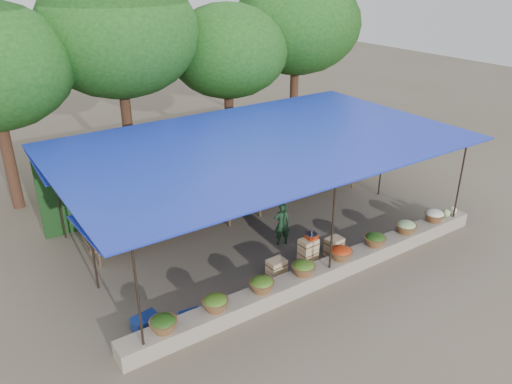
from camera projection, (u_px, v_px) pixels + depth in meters
ground at (262, 233)px, 14.48m from camera, size 60.00×60.00×0.00m
stone_curb at (325, 272)px, 12.32m from camera, size 10.60×0.55×0.40m
stall_canopy at (261, 145)px, 13.41m from camera, size 10.80×6.60×2.82m
produce_baskets at (323, 260)px, 12.12m from camera, size 8.98×0.58×0.34m
netting_backdrop at (208, 161)px, 16.33m from camera, size 10.60×0.06×2.50m
tree_row at (175, 40)px, 17.35m from camera, size 16.51×5.50×7.12m
fruit_table_left at (162, 219)px, 13.98m from camera, size 4.21×0.95×0.93m
fruit_table_right at (301, 180)px, 16.52m from camera, size 4.21×0.95×0.93m
crate_counter at (307, 255)px, 12.81m from camera, size 2.37×0.36×0.77m
weighing_scale at (312, 236)px, 12.64m from camera, size 0.29×0.29×0.31m
vendor_seated at (282, 224)px, 13.67m from camera, size 0.53×0.43×1.26m
customer_left at (155, 210)px, 14.20m from camera, size 0.79×0.65×1.48m
customer_mid at (264, 174)px, 16.40m from camera, size 1.23×1.17×1.68m
customer_right at (312, 159)px, 17.83m from camera, size 0.85×0.90×1.49m
blue_crate_front at (191, 318)px, 10.80m from camera, size 0.50×0.39×0.28m
blue_crate_back at (146, 323)px, 10.62m from camera, size 0.60×0.47×0.33m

